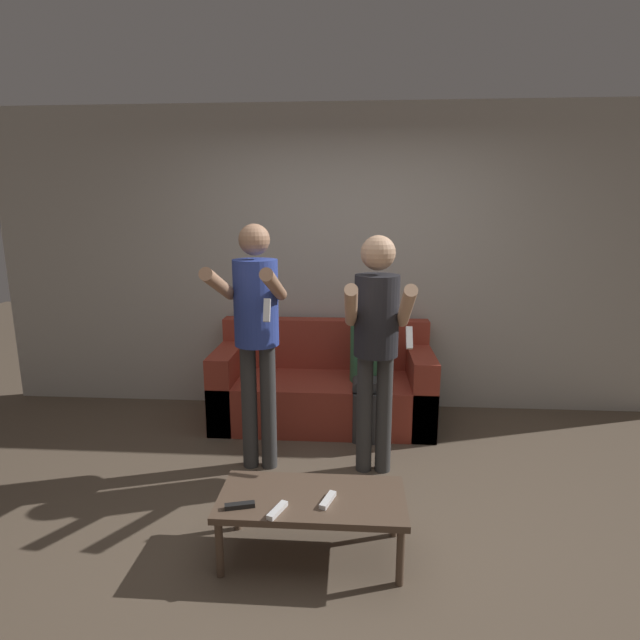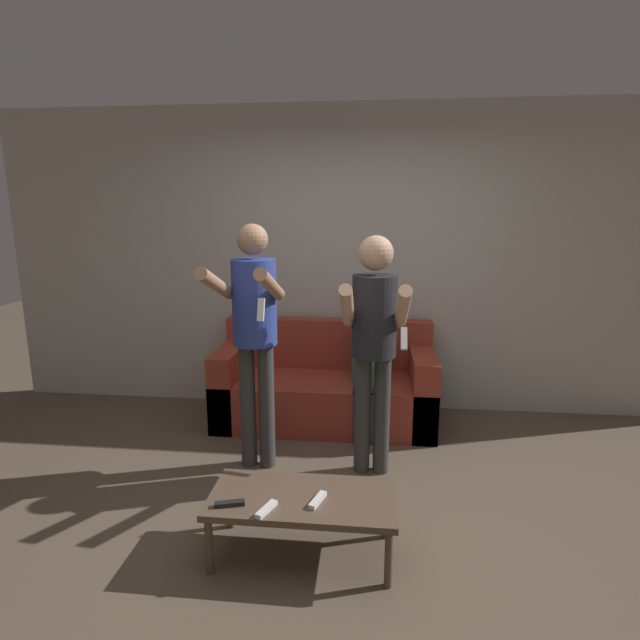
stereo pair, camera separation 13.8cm
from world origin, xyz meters
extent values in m
plane|color=brown|center=(0.00, 0.00, 0.00)|extent=(14.00, 14.00, 0.00)
cube|color=#B7B2A8|center=(0.00, 1.95, 1.35)|extent=(6.40, 0.06, 2.70)
cube|color=#9E3828|center=(-0.18, 1.50, 0.20)|extent=(1.84, 0.77, 0.41)
cube|color=#9E3828|center=(-0.18, 1.80, 0.63)|extent=(1.84, 0.16, 0.44)
cube|color=#9E3828|center=(-1.00, 1.50, 0.33)|extent=(0.20, 0.77, 0.65)
cube|color=#9E3828|center=(0.63, 1.50, 0.33)|extent=(0.20, 0.77, 0.65)
cylinder|color=#383838|center=(-0.65, 0.70, 0.45)|extent=(0.11, 0.11, 0.90)
cylinder|color=#383838|center=(-0.52, 0.70, 0.45)|extent=(0.11, 0.11, 0.90)
cylinder|color=#2D429E|center=(-0.59, 0.70, 1.19)|extent=(0.30, 0.30, 0.58)
sphere|color=#A87A5B|center=(-0.59, 0.70, 1.61)|extent=(0.21, 0.21, 0.21)
cylinder|color=#A87A5B|center=(-0.76, 0.43, 1.35)|extent=(0.08, 0.57, 0.28)
cylinder|color=#A87A5B|center=(-0.42, 0.43, 1.35)|extent=(0.08, 0.57, 0.28)
cube|color=white|center=(-0.42, 0.16, 1.25)|extent=(0.04, 0.07, 0.13)
cylinder|color=#383838|center=(0.15, 0.70, 0.42)|extent=(0.11, 0.11, 0.85)
cylinder|color=#383838|center=(0.29, 0.70, 0.42)|extent=(0.11, 0.11, 0.85)
cylinder|color=#232328|center=(0.22, 0.70, 1.12)|extent=(0.30, 0.30, 0.54)
sphere|color=tan|center=(0.22, 0.70, 1.53)|extent=(0.23, 0.23, 0.23)
cylinder|color=tan|center=(0.05, 0.48, 1.22)|extent=(0.08, 0.49, 0.34)
cylinder|color=tan|center=(0.39, 0.48, 1.22)|extent=(0.08, 0.49, 0.34)
cube|color=white|center=(0.39, 0.26, 1.08)|extent=(0.04, 0.09, 0.13)
cylinder|color=#383838|center=(0.12, 1.13, 0.20)|extent=(0.11, 0.11, 0.41)
cylinder|color=#383838|center=(0.25, 1.13, 0.20)|extent=(0.11, 0.11, 0.41)
cylinder|color=#383838|center=(0.12, 1.29, 0.43)|extent=(0.11, 0.32, 0.11)
cylinder|color=#383838|center=(0.25, 1.29, 0.43)|extent=(0.11, 0.32, 0.11)
cylinder|color=#337047|center=(0.19, 1.45, 0.66)|extent=(0.29, 0.29, 0.50)
sphere|color=#A87A5B|center=(0.19, 1.45, 1.03)|extent=(0.21, 0.21, 0.21)
cube|color=brown|center=(-0.14, -0.22, 0.33)|extent=(0.97, 0.46, 0.04)
cylinder|color=brown|center=(-0.58, -0.41, 0.15)|extent=(0.04, 0.04, 0.31)
cylinder|color=brown|center=(0.31, -0.41, 0.15)|extent=(0.04, 0.04, 0.31)
cylinder|color=brown|center=(-0.58, -0.03, 0.15)|extent=(0.04, 0.04, 0.31)
cylinder|color=brown|center=(0.31, -0.03, 0.15)|extent=(0.04, 0.04, 0.31)
cube|color=white|center=(-0.29, -0.38, 0.36)|extent=(0.09, 0.15, 0.02)
cube|color=black|center=(-0.49, -0.35, 0.36)|extent=(0.15, 0.07, 0.02)
cube|color=white|center=(-0.05, -0.27, 0.36)|extent=(0.08, 0.15, 0.02)
camera|label=1|loc=(0.07, -2.55, 1.79)|focal=28.00mm
camera|label=2|loc=(0.20, -2.54, 1.79)|focal=28.00mm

